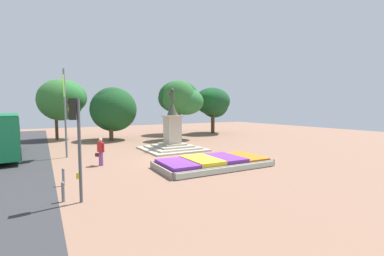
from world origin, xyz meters
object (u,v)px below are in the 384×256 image
at_px(banner_pole, 65,108).
at_px(statue_monument, 172,138).
at_px(kerb_bollard_south, 63,191).
at_px(traffic_light_near_crossing, 76,132).
at_px(pedestrian_with_handbag, 101,150).
at_px(flower_planter, 213,163).
at_px(kerb_bollard_mid_a, 63,176).

bearing_deg(banner_pole, statue_monument, -5.00).
bearing_deg(banner_pole, kerb_bollard_south, -95.05).
bearing_deg(traffic_light_near_crossing, statue_monument, 47.69).
relative_size(banner_pole, pedestrian_with_handbag, 3.69).
height_order(flower_planter, kerb_bollard_south, kerb_bollard_south).
distance_m(flower_planter, kerb_bollard_south, 8.61).
bearing_deg(statue_monument, traffic_light_near_crossing, -132.31).
xyz_separation_m(traffic_light_near_crossing, pedestrian_with_handbag, (2.02, 6.24, -1.74)).
height_order(traffic_light_near_crossing, pedestrian_with_handbag, traffic_light_near_crossing).
distance_m(statue_monument, traffic_light_near_crossing, 12.96).
relative_size(banner_pole, kerb_bollard_mid_a, 7.68).
relative_size(traffic_light_near_crossing, kerb_bollard_south, 5.00).
xyz_separation_m(flower_planter, kerb_bollard_mid_a, (-8.24, 0.40, 0.18)).
height_order(pedestrian_with_handbag, kerb_bollard_mid_a, pedestrian_with_handbag).
xyz_separation_m(flower_planter, traffic_light_near_crossing, (-7.90, -2.30, 2.47)).
distance_m(banner_pole, kerb_bollard_south, 10.36).
bearing_deg(flower_planter, banner_pole, 133.54).
bearing_deg(banner_pole, flower_planter, -46.46).
xyz_separation_m(flower_planter, banner_pole, (-7.53, 7.92, 3.34)).
bearing_deg(kerb_bollard_mid_a, kerb_bollard_south, -94.00).
relative_size(banner_pole, kerb_bollard_south, 8.09).
bearing_deg(flower_planter, kerb_bollard_south, -167.27).
bearing_deg(pedestrian_with_handbag, flower_planter, -33.76).
relative_size(flower_planter, pedestrian_with_handbag, 4.09).
bearing_deg(traffic_light_near_crossing, pedestrian_with_handbag, 72.07).
bearing_deg(pedestrian_with_handbag, banner_pole, 112.39).
bearing_deg(statue_monument, kerb_bollard_south, -135.14).
xyz_separation_m(pedestrian_with_handbag, kerb_bollard_mid_a, (-2.35, -3.54, -0.55)).
xyz_separation_m(statue_monument, traffic_light_near_crossing, (-8.65, -9.50, 1.72)).
relative_size(pedestrian_with_handbag, kerb_bollard_south, 2.19).
height_order(banner_pole, kerb_bollard_mid_a, banner_pole).
distance_m(traffic_light_near_crossing, kerb_bollard_mid_a, 3.56).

